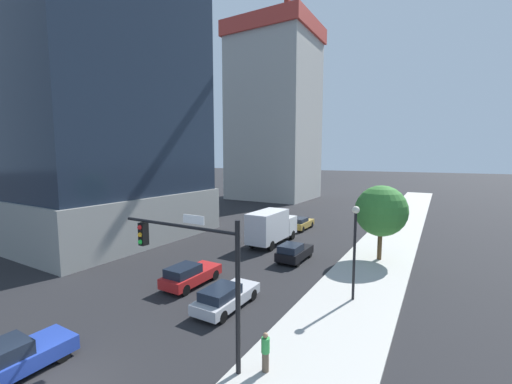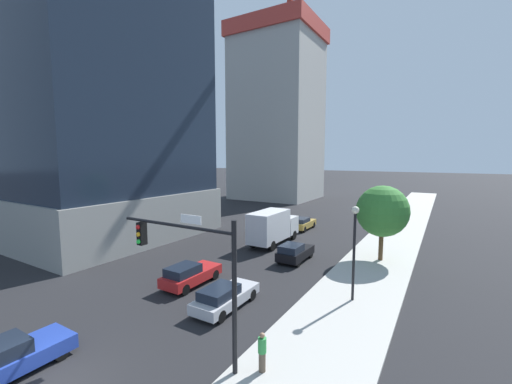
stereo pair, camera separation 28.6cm
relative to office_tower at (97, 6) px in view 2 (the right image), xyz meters
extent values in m
cube|color=#B2AFA8|center=(27.73, 3.91, -24.18)|extent=(5.34, 120.00, 0.15)
cube|color=gray|center=(0.00, 0.00, -21.84)|extent=(17.14, 19.05, 4.83)
cube|color=#B2AFA8|center=(1.12, 38.89, -6.62)|extent=(15.93, 14.49, 35.25)
cube|color=#C63D33|center=(1.12, 38.89, 9.50)|extent=(16.88, 15.36, 3.00)
cube|color=red|center=(5.90, 34.54, -2.20)|extent=(0.90, 0.90, 44.11)
cylinder|color=black|center=(25.46, -11.85, -21.03)|extent=(0.20, 0.20, 6.14)
cylinder|color=black|center=(22.37, -11.85, -18.49)|extent=(6.17, 0.14, 0.14)
cube|color=black|center=(20.26, -11.85, -19.11)|extent=(0.32, 0.36, 1.05)
sphere|color=red|center=(20.26, -12.04, -18.77)|extent=(0.22, 0.22, 0.22)
sphere|color=orange|center=(20.26, -12.04, -19.11)|extent=(0.22, 0.22, 0.22)
sphere|color=green|center=(20.26, -12.04, -19.45)|extent=(0.22, 0.22, 0.22)
cube|color=white|center=(23.30, -11.85, -18.14)|extent=(1.10, 0.04, 0.36)
cylinder|color=black|center=(27.78, -2.87, -21.47)|extent=(0.16, 0.16, 5.27)
sphere|color=silver|center=(27.78, -2.87, -18.65)|extent=(0.44, 0.44, 0.44)
cylinder|color=brown|center=(27.86, 5.91, -22.84)|extent=(0.36, 0.36, 2.53)
sphere|color=#387F33|center=(27.86, 5.91, -19.99)|extent=(4.21, 4.21, 4.21)
cube|color=#AD8938|center=(17.68, 13.78, -23.62)|extent=(1.74, 4.34, 0.67)
cube|color=#19212D|center=(17.68, 13.19, -23.04)|extent=(1.46, 2.18, 0.48)
cylinder|color=black|center=(16.92, 15.25, -23.90)|extent=(0.22, 0.70, 0.70)
cylinder|color=black|center=(18.45, 15.25, -23.90)|extent=(0.22, 0.70, 0.70)
cylinder|color=black|center=(16.92, 12.30, -23.90)|extent=(0.22, 0.70, 0.70)
cylinder|color=black|center=(18.45, 12.30, -23.90)|extent=(0.22, 0.70, 0.70)
cube|color=red|center=(17.68, -5.79, -23.62)|extent=(1.81, 4.42, 0.66)
cube|color=#19212D|center=(17.68, -6.60, -23.00)|extent=(1.52, 2.16, 0.58)
cylinder|color=black|center=(16.89, -4.29, -23.90)|extent=(0.22, 0.70, 0.70)
cylinder|color=black|center=(18.48, -4.29, -23.90)|extent=(0.22, 0.70, 0.70)
cylinder|color=black|center=(16.89, -7.29, -23.90)|extent=(0.22, 0.70, 0.70)
cylinder|color=black|center=(18.48, -7.29, -23.90)|extent=(0.22, 0.70, 0.70)
cube|color=#B7B7BC|center=(21.68, -7.29, -23.67)|extent=(1.79, 4.57, 0.59)
cube|color=#19212D|center=(21.68, -7.93, -23.10)|extent=(1.51, 2.26, 0.54)
cylinder|color=black|center=(20.89, -5.74, -23.91)|extent=(0.22, 0.68, 0.68)
cylinder|color=black|center=(22.47, -5.74, -23.91)|extent=(0.22, 0.68, 0.68)
cylinder|color=black|center=(20.89, -8.85, -23.91)|extent=(0.22, 0.68, 0.68)
cylinder|color=black|center=(22.47, -8.85, -23.91)|extent=(0.22, 0.68, 0.68)
cube|color=#233D9E|center=(17.68, -16.32, -23.68)|extent=(1.85, 4.35, 0.64)
cylinder|color=black|center=(16.87, -14.84, -23.95)|extent=(0.22, 0.61, 0.61)
cylinder|color=black|center=(18.50, -14.84, -23.95)|extent=(0.22, 0.61, 0.61)
cube|color=black|center=(21.68, 2.52, -23.60)|extent=(1.84, 4.03, 0.70)
cube|color=#19212D|center=(21.68, 1.65, -22.97)|extent=(1.55, 2.00, 0.56)
cylinder|color=black|center=(20.87, 3.89, -23.90)|extent=(0.22, 0.70, 0.70)
cylinder|color=black|center=(22.49, 3.89, -23.90)|extent=(0.22, 0.70, 0.70)
cylinder|color=black|center=(20.87, 1.15, -23.90)|extent=(0.22, 0.70, 0.70)
cylinder|color=black|center=(22.49, 1.15, -23.90)|extent=(0.22, 0.70, 0.70)
cube|color=silver|center=(17.68, 8.77, -22.77)|extent=(2.28, 1.98, 1.81)
cube|color=silver|center=(17.68, 5.17, -22.25)|extent=(2.28, 4.93, 2.85)
cylinder|color=black|center=(16.68, 8.77, -23.78)|extent=(0.30, 0.95, 0.95)
cylinder|color=black|center=(18.68, 8.77, -23.78)|extent=(0.30, 0.95, 0.95)
cylinder|color=black|center=(16.68, 3.94, -23.78)|extent=(0.30, 0.95, 0.95)
cylinder|color=black|center=(18.68, 3.94, -23.78)|extent=(0.30, 0.95, 0.95)
cylinder|color=brown|center=(26.33, -11.22, -23.71)|extent=(0.28, 0.28, 0.79)
cylinder|color=green|center=(26.33, -11.22, -23.01)|extent=(0.34, 0.34, 0.61)
sphere|color=#997051|center=(26.33, -11.22, -22.59)|extent=(0.21, 0.21, 0.21)
camera|label=1|loc=(31.99, -21.69, -15.60)|focal=22.41mm
camera|label=2|loc=(32.24, -21.54, -15.60)|focal=22.41mm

